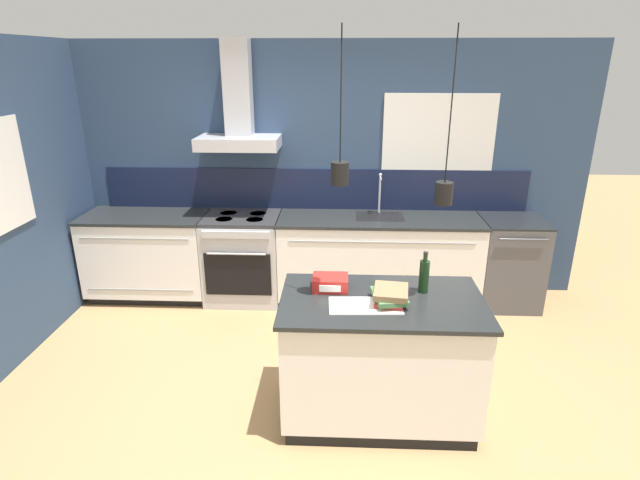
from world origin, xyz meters
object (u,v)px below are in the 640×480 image
dishwasher (508,262)px  book_stack (390,295)px  bottle_on_island (424,276)px  red_supply_box (330,283)px  oven_range (244,258)px

dishwasher → book_stack: 2.38m
bottle_on_island → book_stack: bearing=-144.0°
dishwasher → book_stack: bearing=-126.8°
book_stack → red_supply_box: 0.44m
red_supply_box → dishwasher: bearing=43.0°
dishwasher → red_supply_box: size_ratio=3.74×
oven_range → dishwasher: size_ratio=1.00×
dishwasher → book_stack: size_ratio=3.01×
dishwasher → bottle_on_island: bottle_on_island is taller
bottle_on_island → book_stack: bottle_on_island is taller
oven_range → book_stack: (1.34, -1.86, 0.51)m
dishwasher → red_supply_box: (-1.78, -1.67, 0.50)m
dishwasher → bottle_on_island: (-1.15, -1.68, 0.58)m
bottle_on_island → red_supply_box: bearing=178.4°
oven_range → dishwasher: 2.73m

